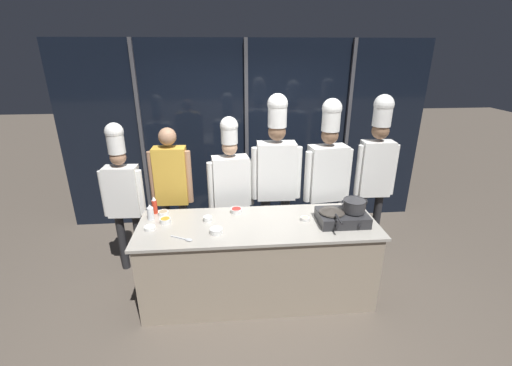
% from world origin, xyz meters
% --- Properties ---
extents(ground_plane, '(24.00, 24.00, 0.00)m').
position_xyz_m(ground_plane, '(0.00, 0.00, 0.00)').
color(ground_plane, brown).
extents(window_wall_back, '(5.32, 0.09, 2.70)m').
position_xyz_m(window_wall_back, '(0.00, 1.86, 1.35)').
color(window_wall_back, black).
rests_on(window_wall_back, ground_plane).
extents(demo_counter, '(2.46, 0.83, 0.89)m').
position_xyz_m(demo_counter, '(0.00, 0.00, 0.44)').
color(demo_counter, gray).
rests_on(demo_counter, ground_plane).
extents(portable_stove, '(0.49, 0.38, 0.12)m').
position_xyz_m(portable_stove, '(0.86, -0.05, 0.94)').
color(portable_stove, '#28282B').
rests_on(portable_stove, demo_counter).
extents(frying_pan, '(0.26, 0.45, 0.05)m').
position_xyz_m(frying_pan, '(0.75, -0.05, 1.03)').
color(frying_pan, '#38332D').
rests_on(frying_pan, portable_stove).
extents(stock_pot, '(0.25, 0.23, 0.13)m').
position_xyz_m(stock_pot, '(0.98, -0.05, 1.07)').
color(stock_pot, '#333335').
rests_on(stock_pot, portable_stove).
extents(squeeze_bottle_chili, '(0.06, 0.06, 0.20)m').
position_xyz_m(squeeze_bottle_chili, '(-1.10, 0.34, 0.98)').
color(squeeze_bottle_chili, red).
rests_on(squeeze_bottle_chili, demo_counter).
extents(squeeze_bottle_clear, '(0.07, 0.07, 0.17)m').
position_xyz_m(squeeze_bottle_clear, '(-1.11, 0.19, 0.97)').
color(squeeze_bottle_clear, white).
rests_on(squeeze_bottle_clear, demo_counter).
extents(prep_bowl_bell_pepper, '(0.13, 0.13, 0.05)m').
position_xyz_m(prep_bowl_bell_pepper, '(-0.21, 0.27, 0.91)').
color(prep_bowl_bell_pepper, white).
rests_on(prep_bowl_bell_pepper, demo_counter).
extents(prep_bowl_carrots, '(0.12, 0.12, 0.05)m').
position_xyz_m(prep_bowl_carrots, '(-0.95, 0.10, 0.91)').
color(prep_bowl_carrots, white).
rests_on(prep_bowl_carrots, demo_counter).
extents(prep_bowl_garlic, '(0.11, 0.11, 0.03)m').
position_xyz_m(prep_bowl_garlic, '(-1.09, -0.03, 0.90)').
color(prep_bowl_garlic, white).
rests_on(prep_bowl_garlic, demo_counter).
extents(prep_bowl_bean_sprouts, '(0.10, 0.10, 0.05)m').
position_xyz_m(prep_bowl_bean_sprouts, '(-0.52, 0.10, 0.92)').
color(prep_bowl_bean_sprouts, white).
rests_on(prep_bowl_bean_sprouts, demo_counter).
extents(prep_bowl_rice, '(0.13, 0.13, 0.05)m').
position_xyz_m(prep_bowl_rice, '(-0.43, -0.16, 0.92)').
color(prep_bowl_rice, white).
rests_on(prep_bowl_rice, demo_counter).
extents(prep_bowl_mushrooms, '(0.11, 0.11, 0.05)m').
position_xyz_m(prep_bowl_mushrooms, '(-1.00, 0.28, 0.91)').
color(prep_bowl_mushrooms, white).
rests_on(prep_bowl_mushrooms, demo_counter).
extents(prep_bowl_shrimp, '(0.10, 0.10, 0.03)m').
position_xyz_m(prep_bowl_shrimp, '(0.50, 0.03, 0.90)').
color(prep_bowl_shrimp, white).
rests_on(prep_bowl_shrimp, demo_counter).
extents(serving_spoon_slotted, '(0.22, 0.13, 0.02)m').
position_xyz_m(serving_spoon_slotted, '(-0.71, -0.26, 0.89)').
color(serving_spoon_slotted, '#B2B5BA').
rests_on(serving_spoon_slotted, demo_counter).
extents(chef_head, '(0.49, 0.20, 1.83)m').
position_xyz_m(chef_head, '(-1.50, 0.63, 1.07)').
color(chef_head, '#232326').
rests_on(chef_head, ground_plane).
extents(person_guest, '(0.49, 0.20, 1.75)m').
position_xyz_m(person_guest, '(-0.95, 0.70, 1.08)').
color(person_guest, '#4C4C51').
rests_on(person_guest, ground_plane).
extents(chef_sous, '(0.56, 0.27, 1.85)m').
position_xyz_m(chef_sous, '(-0.26, 0.73, 1.07)').
color(chef_sous, '#4C4C51').
rests_on(chef_sous, ground_plane).
extents(chef_line, '(0.60, 0.25, 2.10)m').
position_xyz_m(chef_line, '(0.28, 0.71, 1.22)').
color(chef_line, '#4C4C51').
rests_on(chef_line, ground_plane).
extents(chef_pastry, '(0.58, 0.29, 2.05)m').
position_xyz_m(chef_pastry, '(0.89, 0.67, 1.19)').
color(chef_pastry, '#2D3856').
rests_on(chef_pastry, ground_plane).
extents(chef_apprentice, '(0.50, 0.23, 2.08)m').
position_xyz_m(chef_apprentice, '(1.51, 0.71, 1.26)').
color(chef_apprentice, '#232326').
rests_on(chef_apprentice, ground_plane).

